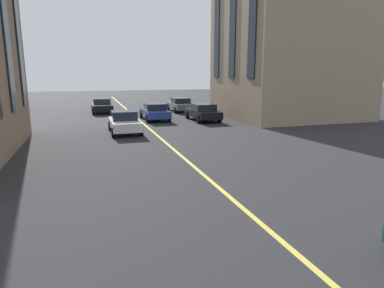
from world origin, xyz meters
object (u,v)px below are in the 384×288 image
at_px(car_white_mid, 124,122).
at_px(car_black_near, 102,105).
at_px(car_grey_far, 180,104).
at_px(car_blue_parked_a, 155,111).
at_px(car_black_parked_b, 203,112).

bearing_deg(car_white_mid, car_black_near, 3.89).
distance_m(car_grey_far, car_black_near, 7.63).
height_order(car_white_mid, car_black_near, car_white_mid).
bearing_deg(car_grey_far, car_blue_parked_a, 145.91).
distance_m(car_black_parked_b, car_blue_parked_a, 3.96).
distance_m(car_white_mid, car_grey_far, 12.71).
xyz_separation_m(car_grey_far, car_black_parked_b, (-6.92, 0.00, 0.00)).
relative_size(car_grey_far, car_black_near, 1.00).
bearing_deg(car_black_near, car_black_parked_b, -137.44).
height_order(car_black_parked_b, car_black_near, same).
bearing_deg(car_white_mid, car_grey_far, -31.81).
bearing_deg(car_black_near, car_blue_parked_a, -149.98).
distance_m(car_grey_far, car_black_parked_b, 6.92).
distance_m(car_white_mid, car_blue_parked_a, 6.19).
height_order(car_grey_far, car_blue_parked_a, same).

